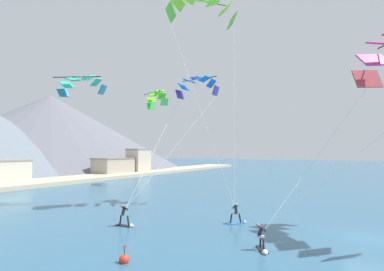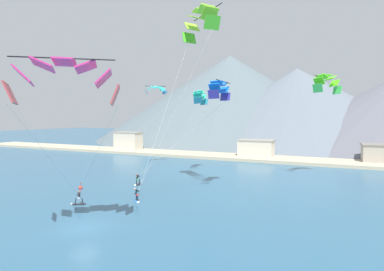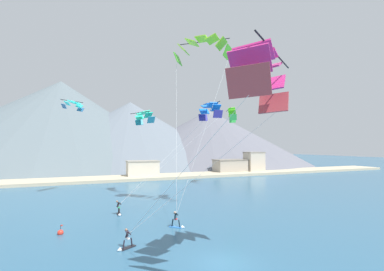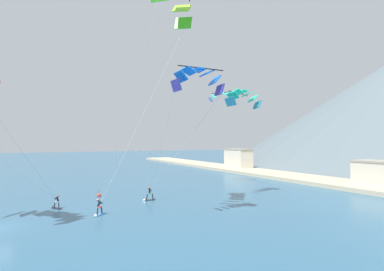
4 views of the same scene
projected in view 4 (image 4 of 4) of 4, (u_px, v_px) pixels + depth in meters
The scene contains 10 objects.
kitesurfer_near_lead at pixel (148, 196), 39.40m from camera, with size 0.64×1.74×1.81m.
kitesurfer_near_trail at pixel (56, 204), 34.67m from camera, with size 1.71×1.20×1.65m.
kitesurfer_mid_center at pixel (98, 210), 31.33m from camera, with size 1.54×1.49×1.79m.
parafoil_kite_near_lead at pixel (198, 79), 28.73m from camera, with size 13.31×5.36×13.41m.
parafoil_kite_distant_low_drift at pixel (243, 97), 40.55m from camera, with size 3.46×6.25×2.44m.
parafoil_kite_distant_mid_solo at pixel (222, 96), 52.75m from camera, with size 3.70×4.20×1.74m.
race_marker_buoy at pixel (99, 195), 42.18m from camera, with size 0.56×0.56×1.02m.
shoreline_strip at pixel (353, 185), 50.59m from camera, with size 180.00×10.00×0.70m, color #BCAD8E.
shore_building_harbour_front at pixel (238, 159), 81.04m from camera, with size 7.92×4.28×5.74m.
shore_building_promenade_mid at pixel (384, 175), 47.93m from camera, with size 8.52×4.94×4.62m.
Camera 4 is at (31.93, 2.76, 7.79)m, focal length 28.00 mm.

